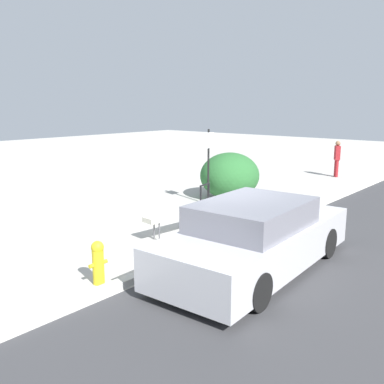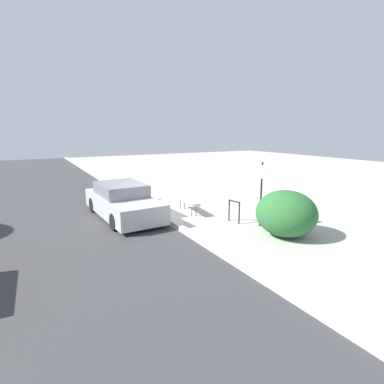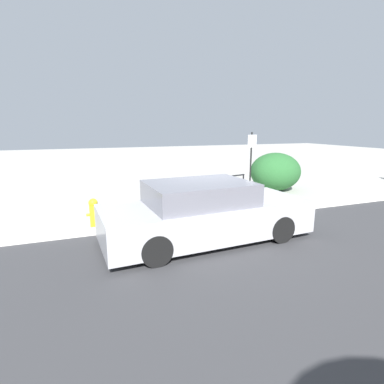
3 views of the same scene
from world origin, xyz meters
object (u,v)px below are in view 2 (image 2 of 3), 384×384
object	(u,v)px
bench	(188,201)
parked_car_near	(123,201)
sign_post	(261,188)
fire_hydrant	(143,192)
bike_rack	(234,209)

from	to	relation	value
bench	parked_car_near	bearing A→B (deg)	-98.84
sign_post	parked_car_near	world-z (taller)	sign_post
bench	sign_post	world-z (taller)	sign_post
parked_car_near	fire_hydrant	bearing A→B (deg)	140.25
bench	parked_car_near	distance (m)	2.66
fire_hydrant	parked_car_near	xyz separation A→B (m)	(2.29, -1.70, 0.21)
bike_rack	sign_post	world-z (taller)	sign_post
bike_rack	parked_car_near	bearing A→B (deg)	-128.87
bench	fire_hydrant	bearing A→B (deg)	-157.63
bench	bike_rack	xyz separation A→B (m)	(2.06, 0.85, 0.00)
sign_post	fire_hydrant	world-z (taller)	sign_post
bike_rack	sign_post	bearing A→B (deg)	32.18
fire_hydrant	parked_car_near	world-z (taller)	parked_car_near
bike_rack	parked_car_near	xyz separation A→B (m)	(-2.75, -3.41, 0.12)
sign_post	fire_hydrant	xyz separation A→B (m)	(-5.87, -2.23, -0.98)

